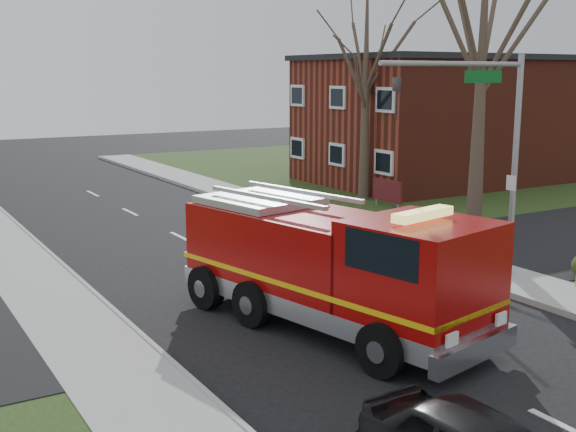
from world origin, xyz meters
TOP-DOWN VIEW (x-y plane):
  - ground at (0.00, 0.00)m, footprint 120.00×120.00m
  - sidewalk_right at (6.20, 0.00)m, footprint 2.40×80.00m
  - sidewalk_left at (-6.20, 0.00)m, footprint 2.40×80.00m
  - brick_building at (19.00, 18.00)m, footprint 15.40×10.40m
  - health_center_sign at (10.50, 12.50)m, footprint 0.12×2.00m
  - bare_tree_near at (9.50, 6.00)m, footprint 6.00×6.00m
  - bare_tree_far at (11.00, 15.00)m, footprint 5.25×5.25m
  - traffic_signal_mast at (5.21, 1.50)m, footprint 5.29×0.18m
  - fire_engine at (-0.66, 0.64)m, footprint 4.62×8.76m

SIDE VIEW (x-z plane):
  - ground at x=0.00m, z-range 0.00..0.00m
  - sidewalk_right at x=6.20m, z-range 0.00..0.15m
  - sidewalk_left at x=-6.20m, z-range 0.00..0.15m
  - health_center_sign at x=10.50m, z-range 0.18..1.58m
  - fire_engine at x=-0.66m, z-range -0.16..3.20m
  - brick_building at x=19.00m, z-range 0.03..7.28m
  - traffic_signal_mast at x=5.21m, z-range 1.31..8.11m
  - bare_tree_far at x=11.00m, z-range 1.24..11.74m
  - bare_tree_near at x=9.50m, z-range 1.41..13.41m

